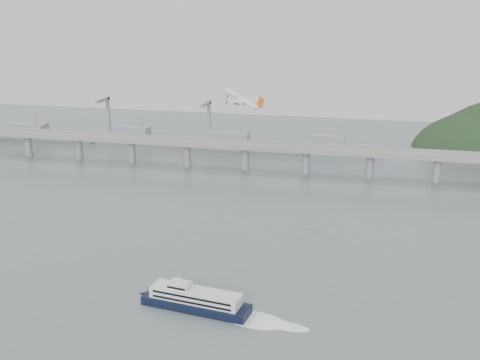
# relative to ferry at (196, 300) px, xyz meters

# --- Properties ---
(ground) EXTENTS (900.00, 900.00, 0.00)m
(ground) POSITION_rel_ferry_xyz_m (1.22, 24.23, -4.12)
(ground) COLOR slate
(ground) RESTS_ON ground
(bridge) EXTENTS (800.00, 22.00, 23.90)m
(bridge) POSITION_rel_ferry_xyz_m (0.06, 224.23, 13.53)
(bridge) COLOR gray
(bridge) RESTS_ON ground
(distant_fleet) EXTENTS (453.00, 60.90, 40.00)m
(distant_fleet) POSITION_rel_ferry_xyz_m (-154.14, 289.31, 2.10)
(distant_fleet) COLOR gray
(distant_fleet) RESTS_ON ground
(ferry) EXTENTS (80.48, 21.20, 15.20)m
(ferry) POSITION_rel_ferry_xyz_m (0.00, 0.00, 0.00)
(ferry) COLOR black
(ferry) RESTS_ON ground
(airliner) EXTENTS (31.75, 30.47, 13.84)m
(airliner) POSITION_rel_ferry_xyz_m (-9.60, 130.88, 68.64)
(airliner) COLOR silver
(airliner) RESTS_ON ground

